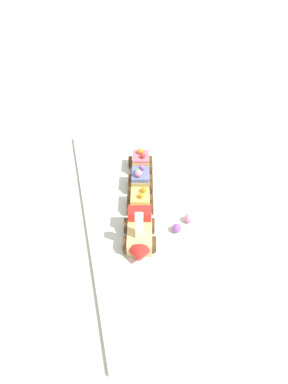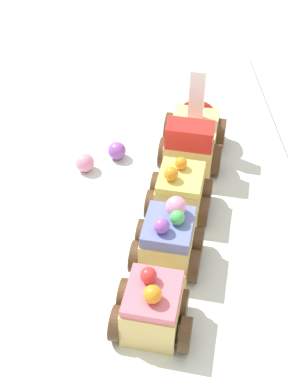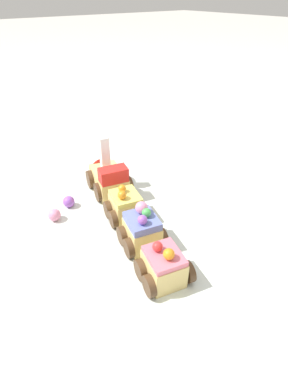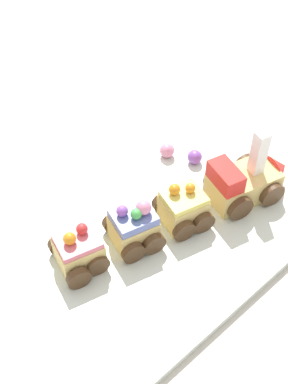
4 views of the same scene
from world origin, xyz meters
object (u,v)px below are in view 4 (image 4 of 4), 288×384
at_px(cake_car_lemon, 183,208).
at_px(cake_car_strawberry, 79,251).
at_px(cake_train_locomotive, 248,180).
at_px(gumball_purple, 195,157).
at_px(cake_car_blueberry, 134,227).
at_px(gumball_pink, 167,150).

relative_size(cake_car_lemon, cake_car_strawberry, 1.00).
height_order(cake_train_locomotive, cake_car_lemon, cake_train_locomotive).
bearing_deg(gumball_purple, cake_car_lemon, -144.25).
relative_size(cake_train_locomotive, cake_car_blueberry, 1.64).
distance_m(cake_train_locomotive, cake_car_lemon, 0.11).
relative_size(cake_train_locomotive, gumball_purple, 5.92).
xyz_separation_m(cake_car_blueberry, gumball_purple, (0.17, 0.05, -0.02)).
xyz_separation_m(cake_car_blueberry, gumball_pink, (0.15, 0.09, -0.02)).
height_order(cake_train_locomotive, cake_car_strawberry, cake_train_locomotive).
distance_m(cake_train_locomotive, gumball_pink, 0.14).
height_order(cake_train_locomotive, cake_car_blueberry, cake_train_locomotive).
distance_m(cake_car_blueberry, cake_car_strawberry, 0.08).
bearing_deg(cake_car_lemon, cake_car_strawberry, -179.96).
distance_m(cake_car_blueberry, gumball_purple, 0.18).
bearing_deg(cake_car_blueberry, gumball_pink, 45.45).
xyz_separation_m(cake_car_lemon, gumball_pink, (0.08, 0.11, -0.01)).
relative_size(cake_train_locomotive, cake_car_lemon, 1.64).
height_order(gumball_purple, gumball_pink, same).
bearing_deg(gumball_pink, cake_car_strawberry, -162.92).
distance_m(cake_car_blueberry, gumball_pink, 0.18).
distance_m(cake_car_lemon, gumball_pink, 0.13).
distance_m(cake_car_lemon, cake_car_strawberry, 0.16).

